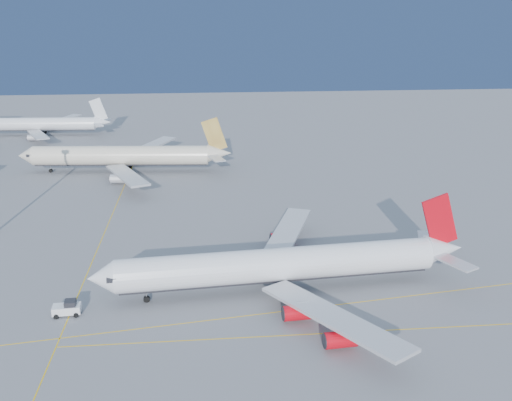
{
  "coord_description": "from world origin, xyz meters",
  "views": [
    {
      "loc": [
        -17.27,
        -89.23,
        47.65
      ],
      "look_at": [
        -6.15,
        30.01,
        7.0
      ],
      "focal_mm": 40.0,
      "sensor_mm": 36.0,
      "label": 1
    }
  ],
  "objects_px": {
    "airliner_virgin": "(286,265)",
    "airliner_etihad": "(126,156)",
    "pushback_tug": "(67,308)",
    "airliner_third": "(41,124)"
  },
  "relations": [
    {
      "from": "pushback_tug",
      "to": "airliner_third",
      "type": "bearing_deg",
      "value": 102.03
    },
    {
      "from": "airliner_etihad",
      "to": "airliner_third",
      "type": "height_order",
      "value": "airliner_etihad"
    },
    {
      "from": "airliner_virgin",
      "to": "pushback_tug",
      "type": "bearing_deg",
      "value": -176.91
    },
    {
      "from": "airliner_virgin",
      "to": "airliner_etihad",
      "type": "height_order",
      "value": "airliner_etihad"
    },
    {
      "from": "airliner_etihad",
      "to": "airliner_virgin",
      "type": "bearing_deg",
      "value": -60.66
    },
    {
      "from": "airliner_etihad",
      "to": "pushback_tug",
      "type": "xyz_separation_m",
      "value": [
        0.75,
        -85.6,
        -3.97
      ]
    },
    {
      "from": "airliner_etihad",
      "to": "pushback_tug",
      "type": "distance_m",
      "value": 85.7
    },
    {
      "from": "pushback_tug",
      "to": "airliner_etihad",
      "type": "bearing_deg",
      "value": 86.75
    },
    {
      "from": "airliner_virgin",
      "to": "airliner_etihad",
      "type": "xyz_separation_m",
      "value": [
        -37.37,
        80.55,
        0.14
      ]
    },
    {
      "from": "airliner_etihad",
      "to": "pushback_tug",
      "type": "height_order",
      "value": "airliner_etihad"
    }
  ]
}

